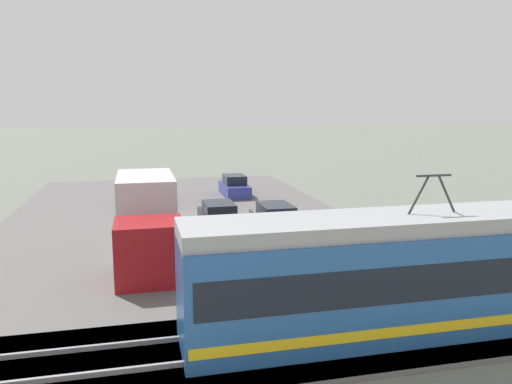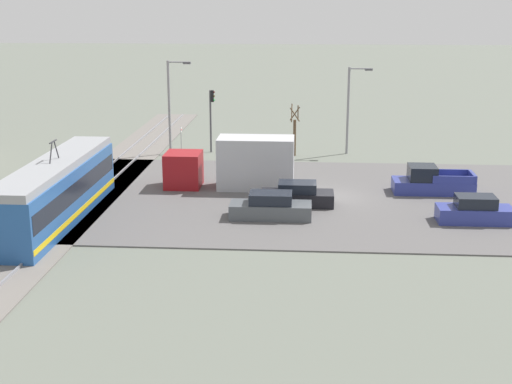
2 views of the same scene
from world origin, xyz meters
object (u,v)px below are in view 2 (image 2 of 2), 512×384
traffic_light_pole (211,112)px  no_parking_sign (181,136)px  box_truck (238,164)px  street_lamp_near_crossing (351,104)px  light_rail_tram (57,191)px  street_tree (295,133)px  street_lamp_mid_block (172,101)px  pickup_truck (431,183)px  sedan_car_0 (271,207)px  sedan_car_1 (475,211)px  sedan_car_2 (297,195)px

traffic_light_pole → no_parking_sign: (0.15, 2.61, -2.09)m
box_truck → no_parking_sign: bearing=26.7°
street_lamp_near_crossing → light_rail_tram: bearing=138.1°
street_tree → street_lamp_mid_block: (-0.09, 10.01, 2.52)m
box_truck → street_lamp_near_crossing: street_lamp_near_crossing is taller
pickup_truck → street_lamp_near_crossing: street_lamp_near_crossing is taller
sedan_car_0 → street_lamp_near_crossing: 19.70m
street_lamp_near_crossing → street_lamp_mid_block: (-1.24, 14.54, 0.28)m
light_rail_tram → box_truck: 12.55m
sedan_car_1 → street_lamp_mid_block: size_ratio=0.55×
sedan_car_1 → street_lamp_near_crossing: (18.60, 6.07, 3.44)m
sedan_car_2 → sedan_car_0: bearing=151.7°
light_rail_tram → sedan_car_2: bearing=-73.5°
pickup_truck → sedan_car_2: (-3.49, 8.74, -0.09)m
sedan_car_1 → no_parking_sign: size_ratio=2.07×
sedan_car_2 → street_tree: street_tree is taller
sedan_car_1 → no_parking_sign: (18.58, 20.13, 0.54)m
sedan_car_0 → no_parking_sign: size_ratio=2.31×
street_lamp_mid_block → no_parking_sign: street_lamp_mid_block is taller
street_tree → street_lamp_mid_block: size_ratio=0.55×
sedan_car_1 → street_tree: bearing=31.3°
light_rail_tram → sedan_car_1: light_rail_tram is taller
light_rail_tram → no_parking_sign: size_ratio=7.17×
sedan_car_2 → no_parking_sign: (15.75, 9.97, 0.59)m
sedan_car_1 → traffic_light_pole: 25.57m
traffic_light_pole → light_rail_tram: bearing=162.1°
light_rail_tram → sedan_car_1: (1.24, -23.87, -1.05)m
light_rail_tram → street_lamp_near_crossing: street_lamp_near_crossing is taller
no_parking_sign → light_rail_tram: bearing=169.3°
light_rail_tram → sedan_car_1: bearing=-87.0°
traffic_light_pole → no_parking_sign: size_ratio=2.52×
sedan_car_2 → sedan_car_1: bearing=-105.6°
light_rail_tram → pickup_truck: bearing=-71.4°
box_truck → street_tree: size_ratio=2.04×
box_truck → pickup_truck: box_truck is taller
sedan_car_0 → traffic_light_pole: size_ratio=0.92×
street_lamp_mid_block → pickup_truck: bearing=-119.9°
light_rail_tram → sedan_car_1: size_ratio=3.47×
sedan_car_0 → box_truck: bearing=20.7°
light_rail_tram → street_lamp_near_crossing: 26.76m
box_truck → street_lamp_near_crossing: 14.59m
sedan_car_2 → street_lamp_near_crossing: 16.66m
sedan_car_0 → traffic_light_pole: (18.40, 5.86, 2.65)m
street_tree → sedan_car_0: bearing=176.5°
traffic_light_pole → sedan_car_1: bearing=-136.4°
street_lamp_near_crossing → sedan_car_1: bearing=-161.9°
sedan_car_0 → street_lamp_near_crossing: size_ratio=0.67×
street_tree → sedan_car_1: bearing=-148.7°
sedan_car_1 → street_tree: street_tree is taller
pickup_truck → street_tree: bearing=39.6°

